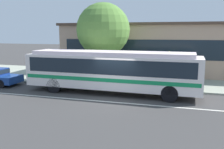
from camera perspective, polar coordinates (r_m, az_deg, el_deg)
name	(u,v)px	position (r m, az deg, el deg)	size (l,w,h in m)	color
ground_plane	(114,99)	(15.49, 0.45, -5.52)	(120.00, 120.00, 0.00)	#3C3A3A
sidewalk_slab	(135,78)	(21.85, 5.22, -0.89)	(60.00, 8.00, 0.12)	#9A9F8E
lane_stripe_center	(110,102)	(14.75, -0.40, -6.30)	(56.00, 0.16, 0.01)	silver
transit_bus	(111,69)	(16.58, -0.12, 1.26)	(11.66, 2.80, 2.80)	white
pedestrian_waiting_near_sign	(98,71)	(19.37, -3.16, 0.87)	(0.48, 0.48, 1.66)	#202348
pedestrian_walking_along_curb	(126,69)	(19.89, 3.25, 1.25)	(0.38, 0.38, 1.74)	navy
bus_stop_sign	(169,65)	(17.82, 12.91, 2.16)	(0.11, 0.44, 2.64)	gray
street_tree_near_stop	(103,30)	(20.55, -2.04, 10.19)	(4.35, 4.35, 6.30)	brown
station_building	(164,48)	(26.31, 11.86, 6.02)	(19.80, 8.83, 4.90)	tan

